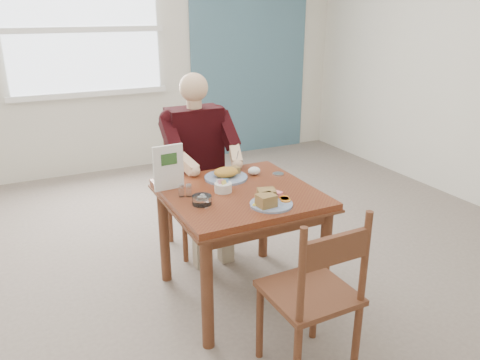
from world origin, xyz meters
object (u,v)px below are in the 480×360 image
chair_near (314,295)px  far_plate (227,174)px  diner (198,152)px  near_plate (269,200)px  chair_far (195,189)px  table (240,207)px

chair_near → far_plate: size_ratio=2.80×
diner → far_plate: size_ratio=4.08×
diner → near_plate: diner is taller
diner → far_plate: (0.02, -0.47, -0.03)m
chair_far → chair_near: (0.02, -1.61, 0.00)m
chair_far → far_plate: size_ratio=2.80×
chair_far → table: bearing=-90.0°
table → far_plate: bearing=85.8°
chair_far → diner: diner is taller
diner → chair_near: bearing=-89.4°
chair_far → near_plate: size_ratio=3.48×
diner → chair_far: bearing=90.0°
table → near_plate: (0.05, -0.28, 0.14)m
chair_far → near_plate: 1.12m
chair_far → diner: 0.34m
diner → table: bearing=-90.0°
table → chair_far: 0.81m
table → chair_far: chair_far is taller
diner → far_plate: bearing=-87.9°
chair_far → diner: (0.00, -0.09, 0.33)m
chair_near → diner: bearing=90.6°
chair_far → chair_near: bearing=-89.5°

